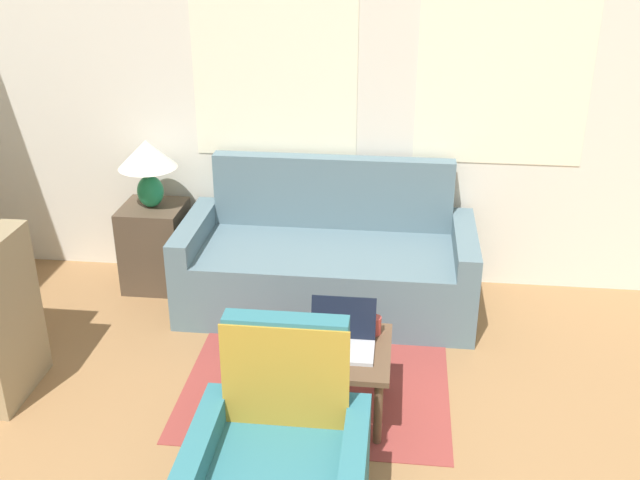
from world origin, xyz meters
TOP-DOWN VIEW (x-y plane):
  - wall_back at (-0.00, 4.05)m, footprint 6.93×0.06m
  - rug at (-0.39, 2.98)m, footprint 1.48×1.87m
  - couch at (-0.43, 3.61)m, footprint 1.91×0.85m
  - side_table at (-1.65, 3.73)m, footprint 0.42×0.42m
  - table_lamp at (-1.65, 3.73)m, footprint 0.39×0.39m
  - coffee_table at (-0.39, 2.42)m, footprint 0.82×0.56m
  - laptop at (-0.23, 2.43)m, footprint 0.34×0.29m
  - cup_navy at (-0.07, 2.58)m, footprint 0.07×0.07m
  - cup_yellow at (-0.58, 2.37)m, footprint 0.08×0.08m
  - tv_remote at (-0.62, 2.57)m, footprint 0.09×0.16m

SIDE VIEW (x-z plane):
  - rug at x=-0.39m, z-range 0.00..0.01m
  - couch at x=-0.43m, z-range -0.19..0.75m
  - side_table at x=-1.65m, z-range 0.00..0.60m
  - coffee_table at x=-0.39m, z-range 0.15..0.55m
  - tv_remote at x=-0.62m, z-range 0.40..0.42m
  - cup_yellow at x=-0.58m, z-range 0.40..0.47m
  - cup_navy at x=-0.07m, z-range 0.40..0.50m
  - laptop at x=-0.23m, z-range 0.33..0.57m
  - table_lamp at x=-1.65m, z-range 0.69..1.15m
  - wall_back at x=0.00m, z-range 0.01..2.61m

